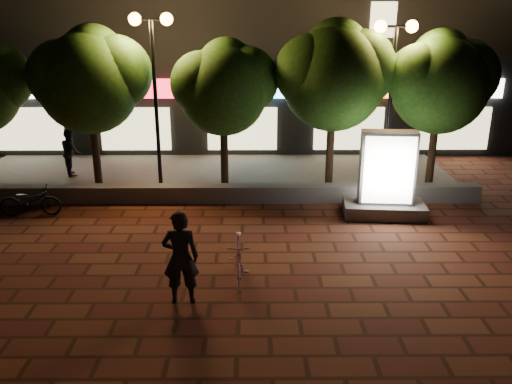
{
  "coord_description": "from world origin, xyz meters",
  "views": [
    {
      "loc": [
        1.37,
        -10.58,
        5.33
      ],
      "look_at": [
        1.46,
        1.5,
        1.16
      ],
      "focal_mm": 37.09,
      "sensor_mm": 36.0,
      "label": 1
    }
  ],
  "objects_px": {
    "tree_left": "(91,77)",
    "tree_mid": "(225,84)",
    "rider": "(181,257)",
    "tree_right": "(335,72)",
    "pedestrian": "(71,152)",
    "ad_kiosk": "(386,182)",
    "street_lamp_left": "(153,57)",
    "scooter_parked": "(30,201)",
    "scooter_pink": "(239,259)",
    "street_lamp_right": "(393,62)",
    "tree_far_right": "(441,79)"
  },
  "relations": [
    {
      "from": "tree_left",
      "to": "tree_mid",
      "type": "distance_m",
      "value": 4.0
    },
    {
      "from": "tree_left",
      "to": "rider",
      "type": "xyz_separation_m",
      "value": [
        3.47,
        -7.08,
        -2.51
      ]
    },
    {
      "from": "tree_right",
      "to": "pedestrian",
      "type": "height_order",
      "value": "tree_right"
    },
    {
      "from": "ad_kiosk",
      "to": "pedestrian",
      "type": "xyz_separation_m",
      "value": [
        -9.61,
        3.6,
        -0.08
      ]
    },
    {
      "from": "tree_left",
      "to": "ad_kiosk",
      "type": "relative_size",
      "value": 2.08
    },
    {
      "from": "tree_mid",
      "to": "street_lamp_left",
      "type": "xyz_separation_m",
      "value": [
        -2.05,
        -0.26,
        0.81
      ]
    },
    {
      "from": "street_lamp_left",
      "to": "scooter_parked",
      "type": "relative_size",
      "value": 3.18
    },
    {
      "from": "tree_right",
      "to": "rider",
      "type": "distance_m",
      "value": 8.47
    },
    {
      "from": "tree_left",
      "to": "scooter_pink",
      "type": "bearing_deg",
      "value": -53.93
    },
    {
      "from": "tree_right",
      "to": "street_lamp_right",
      "type": "height_order",
      "value": "tree_right"
    },
    {
      "from": "street_lamp_right",
      "to": "scooter_parked",
      "type": "distance_m",
      "value": 10.97
    },
    {
      "from": "tree_left",
      "to": "ad_kiosk",
      "type": "height_order",
      "value": "tree_left"
    },
    {
      "from": "street_lamp_right",
      "to": "rider",
      "type": "xyz_separation_m",
      "value": [
        -5.48,
        -6.81,
        -2.96
      ]
    },
    {
      "from": "street_lamp_right",
      "to": "ad_kiosk",
      "type": "distance_m",
      "value": 3.79
    },
    {
      "from": "tree_mid",
      "to": "ad_kiosk",
      "type": "relative_size",
      "value": 1.91
    },
    {
      "from": "rider",
      "to": "pedestrian",
      "type": "distance_m",
      "value": 9.34
    },
    {
      "from": "tree_left",
      "to": "rider",
      "type": "height_order",
      "value": "tree_left"
    },
    {
      "from": "tree_mid",
      "to": "scooter_pink",
      "type": "distance_m",
      "value": 6.82
    },
    {
      "from": "tree_right",
      "to": "street_lamp_left",
      "type": "height_order",
      "value": "street_lamp_left"
    },
    {
      "from": "rider",
      "to": "pedestrian",
      "type": "bearing_deg",
      "value": -62.94
    },
    {
      "from": "tree_mid",
      "to": "tree_right",
      "type": "distance_m",
      "value": 3.32
    },
    {
      "from": "tree_left",
      "to": "street_lamp_right",
      "type": "xyz_separation_m",
      "value": [
        8.95,
        -0.26,
        0.45
      ]
    },
    {
      "from": "pedestrian",
      "to": "scooter_parked",
      "type": "bearing_deg",
      "value": 154.18
    },
    {
      "from": "street_lamp_right",
      "to": "tree_right",
      "type": "bearing_deg",
      "value": 170.9
    },
    {
      "from": "ad_kiosk",
      "to": "scooter_parked",
      "type": "relative_size",
      "value": 1.45
    },
    {
      "from": "tree_far_right",
      "to": "scooter_parked",
      "type": "xyz_separation_m",
      "value": [
        -11.71,
        -2.54,
        -2.94
      ]
    },
    {
      "from": "tree_left",
      "to": "pedestrian",
      "type": "relative_size",
      "value": 3.1
    },
    {
      "from": "tree_left",
      "to": "tree_far_right",
      "type": "xyz_separation_m",
      "value": [
        10.5,
        -0.0,
        -0.08
      ]
    },
    {
      "from": "tree_mid",
      "to": "tree_right",
      "type": "relative_size",
      "value": 0.89
    },
    {
      "from": "tree_left",
      "to": "street_lamp_left",
      "type": "xyz_separation_m",
      "value": [
        1.95,
        -0.26,
        0.58
      ]
    },
    {
      "from": "street_lamp_left",
      "to": "scooter_pink",
      "type": "bearing_deg",
      "value": -66.53
    },
    {
      "from": "tree_left",
      "to": "scooter_pink",
      "type": "xyz_separation_m",
      "value": [
        4.53,
        -6.22,
        -2.97
      ]
    },
    {
      "from": "street_lamp_right",
      "to": "rider",
      "type": "relative_size",
      "value": 2.65
    },
    {
      "from": "street_lamp_left",
      "to": "rider",
      "type": "relative_size",
      "value": 2.76
    },
    {
      "from": "street_lamp_left",
      "to": "rider",
      "type": "bearing_deg",
      "value": -77.4
    },
    {
      "from": "pedestrian",
      "to": "rider",
      "type": "bearing_deg",
      "value": -175.69
    },
    {
      "from": "scooter_pink",
      "to": "tree_left",
      "type": "bearing_deg",
      "value": 124.7
    },
    {
      "from": "tree_mid",
      "to": "pedestrian",
      "type": "relative_size",
      "value": 2.85
    },
    {
      "from": "scooter_parked",
      "to": "rider",
      "type": "bearing_deg",
      "value": -137.93
    },
    {
      "from": "street_lamp_left",
      "to": "scooter_parked",
      "type": "bearing_deg",
      "value": -144.19
    },
    {
      "from": "scooter_pink",
      "to": "rider",
      "type": "xyz_separation_m",
      "value": [
        -1.06,
        -0.85,
        0.46
      ]
    },
    {
      "from": "pedestrian",
      "to": "tree_far_right",
      "type": "bearing_deg",
      "value": -120.61
    },
    {
      "from": "street_lamp_left",
      "to": "ad_kiosk",
      "type": "distance_m",
      "value": 7.53
    },
    {
      "from": "tree_far_right",
      "to": "pedestrian",
      "type": "relative_size",
      "value": 3.02
    },
    {
      "from": "scooter_pink",
      "to": "pedestrian",
      "type": "xyz_separation_m",
      "value": [
        -5.73,
        7.23,
        0.4
      ]
    },
    {
      "from": "tree_right",
      "to": "street_lamp_left",
      "type": "distance_m",
      "value": 5.38
    },
    {
      "from": "tree_left",
      "to": "tree_far_right",
      "type": "bearing_deg",
      "value": -0.0
    },
    {
      "from": "pedestrian",
      "to": "scooter_pink",
      "type": "bearing_deg",
      "value": -167.28
    },
    {
      "from": "rider",
      "to": "scooter_parked",
      "type": "distance_m",
      "value": 6.54
    },
    {
      "from": "tree_right",
      "to": "scooter_pink",
      "type": "xyz_separation_m",
      "value": [
        -2.77,
        -6.22,
        -3.09
      ]
    }
  ]
}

